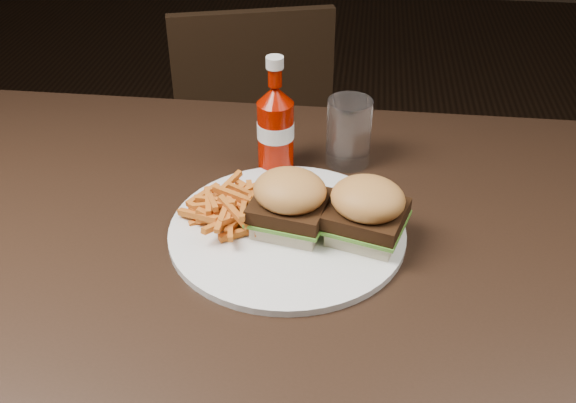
# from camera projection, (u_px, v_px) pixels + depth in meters

# --- Properties ---
(dining_table) EXTENTS (1.20, 0.80, 0.04)m
(dining_table) POSITION_uv_depth(u_px,v_px,m) (263.00, 239.00, 0.99)
(dining_table) COLOR black
(dining_table) RESTS_ON ground
(chair_far) EXTENTS (0.48, 0.48, 0.04)m
(chair_far) POSITION_uv_depth(u_px,v_px,m) (249.00, 139.00, 1.84)
(chair_far) COLOR black
(chair_far) RESTS_ON ground
(plate) EXTENTS (0.34, 0.34, 0.01)m
(plate) POSITION_uv_depth(u_px,v_px,m) (287.00, 231.00, 0.96)
(plate) COLOR white
(plate) RESTS_ON dining_table
(sandwich_half_a) EXTENTS (0.11, 0.10, 0.02)m
(sandwich_half_a) POSITION_uv_depth(u_px,v_px,m) (290.00, 222.00, 0.96)
(sandwich_half_a) COLOR beige
(sandwich_half_a) RESTS_ON plate
(sandwich_half_b) EXTENTS (0.11, 0.11, 0.02)m
(sandwich_half_b) POSITION_uv_depth(u_px,v_px,m) (365.00, 230.00, 0.94)
(sandwich_half_b) COLOR beige
(sandwich_half_b) RESTS_ON plate
(fries_pile) EXTENTS (0.15, 0.15, 0.04)m
(fries_pile) POSITION_uv_depth(u_px,v_px,m) (230.00, 207.00, 0.97)
(fries_pile) COLOR #C67123
(fries_pile) RESTS_ON plate
(ketchup_bottle) EXTENTS (0.07, 0.07, 0.12)m
(ketchup_bottle) POSITION_uv_depth(u_px,v_px,m) (276.00, 136.00, 1.08)
(ketchup_bottle) COLOR #8E0E00
(ketchup_bottle) RESTS_ON dining_table
(tumbler) EXTENTS (0.09, 0.09, 0.12)m
(tumbler) POSITION_uv_depth(u_px,v_px,m) (349.00, 133.00, 1.10)
(tumbler) COLOR white
(tumbler) RESTS_ON dining_table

